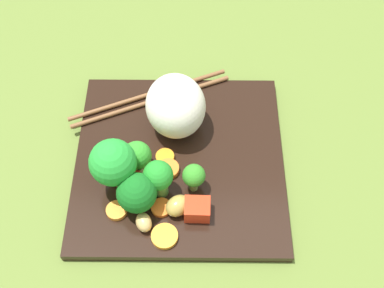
# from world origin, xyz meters

# --- Properties ---
(ground_plane) EXTENTS (1.10, 1.10, 0.02)m
(ground_plane) POSITION_xyz_m (0.00, 0.00, -0.01)
(ground_plane) COLOR #5C732F
(square_plate) EXTENTS (0.26, 0.26, 0.01)m
(square_plate) POSITION_xyz_m (0.00, 0.00, 0.01)
(square_plate) COLOR black
(square_plate) RESTS_ON ground_plane
(rice_mound) EXTENTS (0.10, 0.09, 0.08)m
(rice_mound) POSITION_xyz_m (-0.05, -0.01, 0.05)
(rice_mound) COLOR white
(rice_mound) RESTS_ON square_plate
(broccoli_floret_0) EXTENTS (0.05, 0.05, 0.06)m
(broccoli_floret_0) POSITION_xyz_m (0.07, -0.05, 0.04)
(broccoli_floret_0) COLOR #83AD55
(broccoli_floret_0) RESTS_ON square_plate
(broccoli_floret_1) EXTENTS (0.04, 0.04, 0.05)m
(broccoli_floret_1) POSITION_xyz_m (0.05, -0.02, 0.05)
(broccoli_floret_1) COLOR #53913D
(broccoli_floret_1) RESTS_ON square_plate
(broccoli_floret_2) EXTENTS (0.03, 0.03, 0.04)m
(broccoli_floret_2) POSITION_xyz_m (0.04, 0.02, 0.04)
(broccoli_floret_2) COLOR #72A34C
(broccoli_floret_2) RESTS_ON square_plate
(broccoli_floret_3) EXTENTS (0.04, 0.04, 0.04)m
(broccoli_floret_3) POSITION_xyz_m (0.01, -0.05, 0.04)
(broccoli_floret_3) COLOR #62A543
(broccoli_floret_3) RESTS_ON square_plate
(broccoli_floret_4) EXTENTS (0.06, 0.06, 0.08)m
(broccoli_floret_4) POSITION_xyz_m (0.04, -0.07, 0.06)
(broccoli_floret_4) COLOR #759F4B
(broccoli_floret_4) RESTS_ON square_plate
(carrot_slice_0) EXTENTS (0.03, 0.03, 0.01)m
(carrot_slice_0) POSITION_xyz_m (0.07, -0.02, 0.02)
(carrot_slice_0) COLOR orange
(carrot_slice_0) RESTS_ON square_plate
(carrot_slice_1) EXTENTS (0.03, 0.03, 0.01)m
(carrot_slice_1) POSITION_xyz_m (-0.00, -0.02, 0.02)
(carrot_slice_1) COLOR orange
(carrot_slice_1) RESTS_ON square_plate
(carrot_slice_2) EXTENTS (0.03, 0.03, 0.01)m
(carrot_slice_2) POSITION_xyz_m (0.02, -0.01, 0.02)
(carrot_slice_2) COLOR orange
(carrot_slice_2) RESTS_ON square_plate
(carrot_slice_3) EXTENTS (0.03, 0.03, 0.01)m
(carrot_slice_3) POSITION_xyz_m (0.08, -0.07, 0.02)
(carrot_slice_3) COLOR orange
(carrot_slice_3) RESTS_ON square_plate
(carrot_slice_4) EXTENTS (0.04, 0.04, 0.01)m
(carrot_slice_4) POSITION_xyz_m (0.11, -0.01, 0.02)
(carrot_slice_4) COLOR orange
(carrot_slice_4) RESTS_ON square_plate
(pepper_chunk_0) EXTENTS (0.03, 0.03, 0.02)m
(pepper_chunk_0) POSITION_xyz_m (0.08, 0.02, 0.02)
(pepper_chunk_0) COLOR red
(pepper_chunk_0) RESTS_ON square_plate
(pepper_chunk_1) EXTENTS (0.03, 0.03, 0.02)m
(pepper_chunk_1) POSITION_xyz_m (0.04, -0.06, 0.02)
(pepper_chunk_1) COLOR red
(pepper_chunk_1) RESTS_ON square_plate
(chicken_piece_0) EXTENTS (0.03, 0.03, 0.02)m
(chicken_piece_0) POSITION_xyz_m (0.09, -0.04, 0.02)
(chicken_piece_0) COLOR tan
(chicken_piece_0) RESTS_ON square_plate
(chicken_piece_1) EXTENTS (0.04, 0.04, 0.02)m
(chicken_piece_1) POSITION_xyz_m (0.07, 0.00, 0.02)
(chicken_piece_1) COLOR #AE9143
(chicken_piece_1) RESTS_ON square_plate
(chicken_piece_2) EXTENTS (0.05, 0.05, 0.02)m
(chicken_piece_2) POSITION_xyz_m (0.03, -0.04, 0.02)
(chicken_piece_2) COLOR tan
(chicken_piece_2) RESTS_ON square_plate
(chopstick_pair) EXTENTS (0.11, 0.22, 0.01)m
(chopstick_pair) POSITION_xyz_m (-0.10, -0.04, 0.02)
(chopstick_pair) COLOR brown
(chopstick_pair) RESTS_ON square_plate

